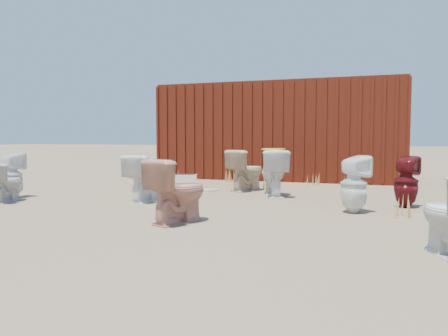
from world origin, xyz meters
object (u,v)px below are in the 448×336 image
(toilet_back_beige_right, at_px, (246,170))
(toilet_front_maroon, at_px, (406,182))
(toilet_front_c, at_px, (145,178))
(toilet_back_a, at_px, (12,175))
(toilet_back_beige_left, at_px, (151,174))
(toilet_back_yellowlid, at_px, (273,173))
(toilet_back_e, at_px, (354,184))
(toilet_front_pink, at_px, (178,191))
(shipping_container, at_px, (282,132))
(toilet_front_a, at_px, (6,182))
(loose_tank, at_px, (184,184))

(toilet_back_beige_right, bearing_deg, toilet_front_maroon, -178.63)
(toilet_front_c, distance_m, toilet_back_beige_right, 2.24)
(toilet_back_a, bearing_deg, toilet_back_beige_left, -122.59)
(toilet_front_c, relative_size, toilet_back_beige_right, 0.95)
(toilet_back_beige_left, distance_m, toilet_back_yellowlid, 2.52)
(toilet_back_yellowlid, xyz_separation_m, toilet_back_e, (1.45, -1.37, -0.01))
(toilet_front_pink, relative_size, toilet_back_yellowlid, 0.96)
(toilet_back_yellowlid, bearing_deg, toilet_back_beige_right, -61.83)
(shipping_container, relative_size, toilet_front_pink, 7.57)
(toilet_back_beige_left, relative_size, toilet_back_beige_right, 0.80)
(toilet_front_pink, bearing_deg, toilet_back_e, -121.94)
(toilet_back_yellowlid, bearing_deg, shipping_container, -102.25)
(toilet_front_a, relative_size, toilet_back_beige_left, 1.00)
(toilet_back_a, height_order, toilet_back_yellowlid, toilet_back_yellowlid)
(shipping_container, bearing_deg, toilet_back_beige_right, -90.96)
(toilet_back_yellowlid, bearing_deg, toilet_front_maroon, 142.19)
(toilet_front_a, distance_m, toilet_back_beige_left, 2.66)
(toilet_front_a, bearing_deg, toilet_front_maroon, -176.79)
(toilet_front_a, bearing_deg, loose_tank, -148.41)
(toilet_front_maroon, xyz_separation_m, toilet_back_beige_right, (-2.84, 1.19, 0.02))
(toilet_front_pink, xyz_separation_m, toilet_front_maroon, (2.72, 2.20, -0.01))
(loose_tank, bearing_deg, toilet_front_maroon, -27.48)
(toilet_front_maroon, bearing_deg, loose_tank, 11.80)
(toilet_front_c, xyz_separation_m, toilet_back_e, (3.30, -0.03, 0.02))
(toilet_front_maroon, bearing_deg, toilet_back_e, 65.48)
(shipping_container, distance_m, toilet_back_a, 6.57)
(toilet_back_a, height_order, toilet_back_beige_left, toilet_back_a)
(shipping_container, relative_size, toilet_front_maroon, 7.76)
(toilet_front_pink, xyz_separation_m, toilet_back_beige_right, (-0.11, 3.39, 0.01))
(toilet_front_c, distance_m, toilet_back_yellowlid, 2.29)
(toilet_front_c, xyz_separation_m, toilet_back_beige_right, (1.18, 1.90, 0.02))
(toilet_front_a, relative_size, toilet_front_maroon, 0.83)
(toilet_front_pink, relative_size, toilet_front_maroon, 1.03)
(toilet_back_beige_left, xyz_separation_m, toilet_back_e, (3.97, -1.47, 0.08))
(toilet_back_beige_right, relative_size, toilet_back_e, 1.01)
(toilet_front_c, relative_size, toilet_back_beige_left, 1.19)
(toilet_front_maroon, distance_m, toilet_back_yellowlid, 2.26)
(toilet_back_a, distance_m, toilet_back_beige_left, 2.51)
(toilet_back_beige_right, bearing_deg, toilet_front_pink, 116.00)
(toilet_back_yellowlid, distance_m, loose_tank, 1.73)
(toilet_back_a, bearing_deg, toilet_front_c, -160.05)
(toilet_front_c, relative_size, toilet_back_a, 0.96)
(shipping_container, distance_m, toilet_back_beige_right, 3.22)
(shipping_container, xyz_separation_m, toilet_back_beige_right, (-0.05, -3.12, -0.80))
(toilet_back_beige_left, xyz_separation_m, loose_tank, (0.81, -0.21, -0.15))
(toilet_back_beige_right, bearing_deg, loose_tank, 57.18)
(toilet_front_c, distance_m, toilet_back_e, 3.30)
(shipping_container, xyz_separation_m, toilet_back_e, (2.07, -5.06, -0.80))
(toilet_front_pink, xyz_separation_m, loose_tank, (-1.16, 2.71, -0.22))
(toilet_back_a, bearing_deg, toilet_front_a, 134.55)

